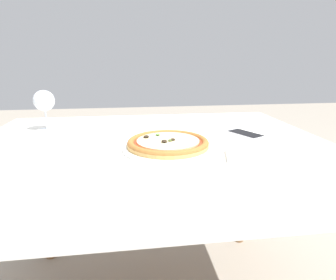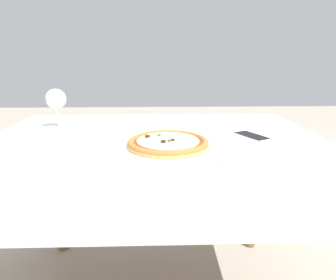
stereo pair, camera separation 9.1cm
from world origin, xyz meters
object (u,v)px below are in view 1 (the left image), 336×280
dining_table (153,168)px  cell_phone (245,134)px  fork (63,153)px  wine_glass_far_left (44,102)px  pizza_plate (168,144)px

dining_table → cell_phone: cell_phone is taller
dining_table → fork: fork is taller
fork → wine_glass_far_left: 0.36m
fork → wine_glass_far_left: bearing=112.4°
dining_table → wine_glass_far_left: size_ratio=7.65×
pizza_plate → fork: 0.33m
pizza_plate → dining_table: bearing=138.1°
wine_glass_far_left → cell_phone: 0.81m
wine_glass_far_left → cell_phone: size_ratio=1.02×
cell_phone → fork: bearing=-169.2°
pizza_plate → cell_phone: size_ratio=1.86×
fork → cell_phone: cell_phone is taller
fork → wine_glass_far_left: size_ratio=1.03×
pizza_plate → fork: bearing=-179.1°
pizza_plate → wine_glass_far_left: wine_glass_far_left is taller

